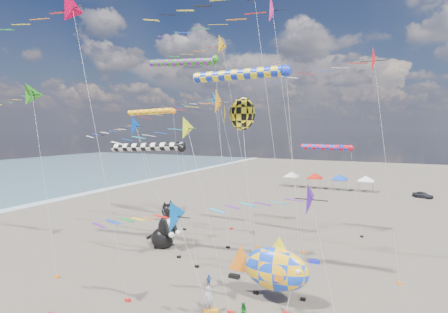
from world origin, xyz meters
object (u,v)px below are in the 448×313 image
fish_inflatable (275,269)px  parked_car (423,195)px  child_green (244,311)px  child_blue (209,281)px  person_adult (209,300)px  cat_inflatable (164,224)px

fish_inflatable → parked_car: bearing=75.3°
child_green → parked_car: 53.52m
child_blue → parked_car: bearing=11.5°
person_adult → parked_car: person_adult is taller
fish_inflatable → child_blue: bearing=176.2°
person_adult → child_green: person_adult is taller
person_adult → parked_car: (16.52, 51.93, -0.35)m
fish_inflatable → person_adult: 5.07m
child_green → fish_inflatable: bearing=72.4°
fish_inflatable → child_green: size_ratio=5.65×
cat_inflatable → child_green: (12.75, -9.33, -2.00)m
child_blue → child_green: bearing=-94.1°
cat_inflatable → person_adult: 14.23m
fish_inflatable → child_green: bearing=-115.3°
cat_inflatable → child_blue: bearing=-25.9°
fish_inflatable → person_adult: size_ratio=3.33×
person_adult → child_green: (2.41, 0.31, -0.38)m
child_green → cat_inflatable: bearing=151.5°
fish_inflatable → child_blue: fish_inflatable is taller
cat_inflatable → parked_car: (26.87, 42.30, -1.97)m
cat_inflatable → fish_inflatable: bearing=-14.9°
person_adult → fish_inflatable: bearing=-1.9°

